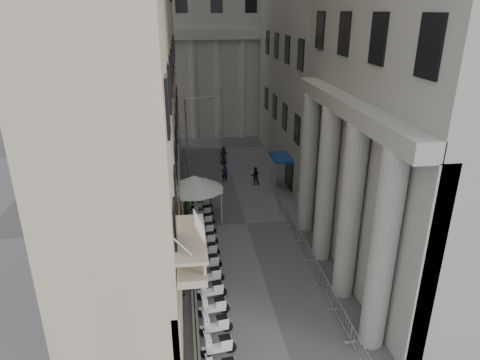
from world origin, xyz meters
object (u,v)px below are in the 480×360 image
object	(u,v)px
info_kiosk	(190,193)
pedestrian_b	(255,176)
security_tent	(202,185)
pedestrian_a	(225,173)
street_lamp	(190,137)

from	to	relation	value
info_kiosk	pedestrian_b	bearing A→B (deg)	44.62
security_tent	pedestrian_a	size ratio (longest dim) A/B	2.60
pedestrian_a	info_kiosk	bearing A→B (deg)	41.68
pedestrian_a	pedestrian_b	size ratio (longest dim) A/B	0.99
pedestrian_a	security_tent	bearing A→B (deg)	63.28
pedestrian_b	pedestrian_a	bearing A→B (deg)	-19.47
pedestrian_a	street_lamp	bearing A→B (deg)	16.82
street_lamp	pedestrian_a	bearing A→B (deg)	12.99
security_tent	pedestrian_b	size ratio (longest dim) A/B	2.57
street_lamp	info_kiosk	size ratio (longest dim) A/B	4.90
security_tent	street_lamp	distance (m)	6.63
info_kiosk	pedestrian_b	size ratio (longest dim) A/B	0.99
security_tent	pedestrian_b	distance (m)	8.76
security_tent	street_lamp	size ratio (longest dim) A/B	0.53
pedestrian_b	security_tent	bearing A→B (deg)	54.57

